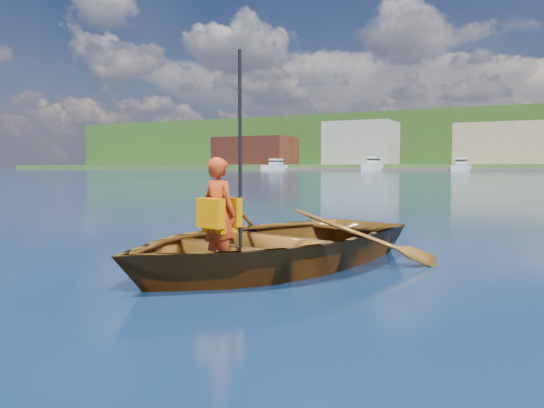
# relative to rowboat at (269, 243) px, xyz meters

# --- Properties ---
(ground) EXTENTS (600.00, 600.00, 0.00)m
(ground) POSITION_rel_rowboat_xyz_m (-0.13, 0.11, -0.28)
(ground) COLOR #0F2E45
(ground) RESTS_ON ground
(rowboat) EXTENTS (4.00, 4.80, 0.86)m
(rowboat) POSITION_rel_rowboat_xyz_m (0.00, 0.00, 0.00)
(rowboat) COLOR brown
(rowboat) RESTS_ON ground
(child_paddler) EXTENTS (0.48, 0.41, 2.24)m
(child_paddler) POSITION_rel_rowboat_xyz_m (-0.11, -0.91, 0.41)
(child_paddler) COLOR #B33413
(child_paddler) RESTS_ON ground
(shoreline) EXTENTS (400.00, 140.00, 22.00)m
(shoreline) POSITION_rel_rowboat_xyz_m (-0.13, 236.72, 10.04)
(shoreline) COLOR #375F25
(shoreline) RESTS_ON ground
(dock) EXTENTS (160.04, 6.45, 0.80)m
(dock) POSITION_rel_rowboat_xyz_m (3.52, 148.11, 0.12)
(dock) COLOR brown
(dock) RESTS_ON ground
(waterfront_buildings) EXTENTS (202.00, 16.00, 14.00)m
(waterfront_buildings) POSITION_rel_rowboat_xyz_m (-7.86, 165.11, 7.47)
(waterfront_buildings) COLOR brown
(waterfront_buildings) RESTS_ON ground
(marina_yachts) EXTENTS (144.31, 12.81, 4.36)m
(marina_yachts) POSITION_rel_rowboat_xyz_m (-4.71, 143.42, 1.10)
(marina_yachts) COLOR silver
(marina_yachts) RESTS_ON ground
(hillside_trees) EXTENTS (308.49, 84.20, 25.49)m
(hillside_trees) POSITION_rel_rowboat_xyz_m (-17.26, 244.93, 19.00)
(hillside_trees) COLOR #382314
(hillside_trees) RESTS_ON ground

